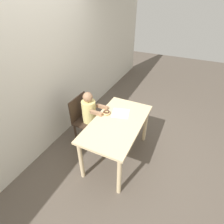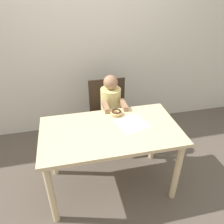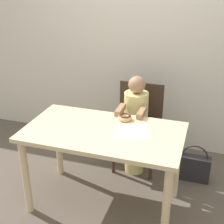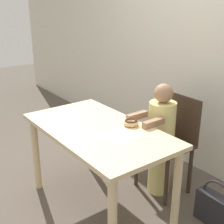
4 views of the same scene
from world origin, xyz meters
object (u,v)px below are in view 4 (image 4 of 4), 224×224
object	(u,v)px
chair	(169,140)
handbag	(215,209)
child_figure	(161,140)
donut	(131,122)

from	to	relation	value
chair	handbag	bearing A→B (deg)	-7.60
chair	handbag	xyz separation A→B (m)	(0.59, -0.08, -0.33)
child_figure	donut	distance (m)	0.41
handbag	chair	bearing A→B (deg)	172.40
child_figure	handbag	xyz separation A→B (m)	(0.59, 0.03, -0.37)
chair	donut	bearing A→B (deg)	-92.03
donut	chair	bearing A→B (deg)	87.97
chair	donut	world-z (taller)	chair
chair	child_figure	bearing A→B (deg)	-90.00
chair	donut	xyz separation A→B (m)	(-0.02, -0.44, 0.27)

